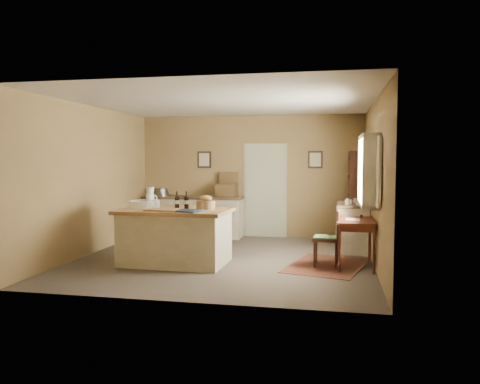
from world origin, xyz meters
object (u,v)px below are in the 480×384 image
(right_cabinet, at_px, (352,227))
(work_island, at_px, (175,235))
(writing_desk, at_px, (356,225))
(sideboard, at_px, (194,215))
(shelving_unit, at_px, (359,198))
(desk_chair, at_px, (326,239))

(right_cabinet, bearing_deg, work_island, -149.67)
(writing_desk, bearing_deg, work_island, -173.78)
(sideboard, relative_size, writing_desk, 2.33)
(work_island, bearing_deg, shelving_unit, 40.97)
(right_cabinet, relative_size, shelving_unit, 0.56)
(writing_desk, distance_m, right_cabinet, 1.41)
(sideboard, bearing_deg, shelving_unit, -3.21)
(work_island, distance_m, shelving_unit, 3.99)
(work_island, distance_m, sideboard, 2.75)
(work_island, bearing_deg, sideboard, 102.16)
(writing_desk, xyz_separation_m, desk_chair, (-0.46, -0.04, -0.22))
(desk_chair, height_order, right_cabinet, right_cabinet)
(work_island, height_order, right_cabinet, work_island)
(work_island, distance_m, right_cabinet, 3.39)
(sideboard, xyz_separation_m, desk_chair, (2.95, -2.43, -0.03))
(desk_chair, bearing_deg, work_island, -170.13)
(desk_chair, distance_m, right_cabinet, 1.51)
(work_island, xyz_separation_m, shelving_unit, (3.07, 2.51, 0.46))
(sideboard, xyz_separation_m, writing_desk, (3.42, -2.39, 0.19))
(work_island, distance_m, writing_desk, 2.95)
(sideboard, relative_size, shelving_unit, 1.18)
(desk_chair, bearing_deg, shelving_unit, 78.03)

